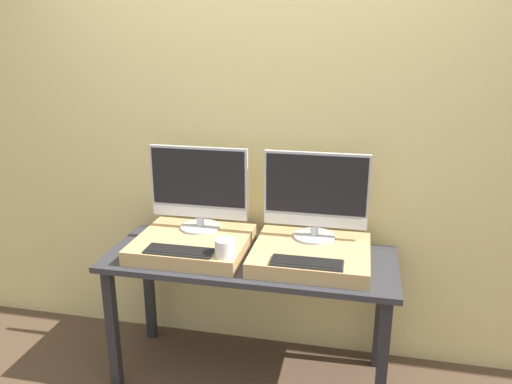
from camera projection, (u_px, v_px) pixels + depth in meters
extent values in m
cube|color=#DBC684|center=(264.00, 130.00, 2.71)|extent=(8.00, 0.04, 2.60)
cube|color=#2D2D33|center=(250.00, 259.00, 2.56)|extent=(1.48, 0.58, 0.03)
cube|color=#232328|center=(112.00, 329.00, 2.58)|extent=(0.05, 0.05, 0.68)
cube|color=#232328|center=(382.00, 364.00, 2.31)|extent=(0.05, 0.05, 0.68)
cube|color=#232328|center=(149.00, 287.00, 3.02)|extent=(0.05, 0.05, 0.68)
cube|color=#232328|center=(380.00, 312.00, 2.74)|extent=(0.05, 0.05, 0.68)
cube|color=tan|center=(192.00, 244.00, 2.61)|extent=(0.57, 0.51, 0.08)
cylinder|color=#B2B2B7|center=(200.00, 227.00, 2.73)|extent=(0.22, 0.22, 0.01)
cylinder|color=#B2B2B7|center=(200.00, 221.00, 2.72)|extent=(0.04, 0.04, 0.05)
cube|color=#B2B2B7|center=(199.00, 183.00, 2.65)|extent=(0.53, 0.02, 0.39)
cube|color=black|center=(198.00, 178.00, 2.63)|extent=(0.51, 0.00, 0.30)
cube|color=silver|center=(199.00, 212.00, 2.69)|extent=(0.52, 0.00, 0.06)
cube|color=#2D2D2D|center=(179.00, 251.00, 2.42)|extent=(0.34, 0.11, 0.01)
cube|color=black|center=(179.00, 250.00, 2.42)|extent=(0.32, 0.10, 0.00)
cylinder|color=white|center=(225.00, 248.00, 2.36)|extent=(0.10, 0.10, 0.09)
cube|color=tan|center=(311.00, 254.00, 2.49)|extent=(0.57, 0.51, 0.08)
cylinder|color=#B2B2B7|center=(314.00, 236.00, 2.60)|extent=(0.22, 0.22, 0.01)
cylinder|color=#B2B2B7|center=(314.00, 230.00, 2.59)|extent=(0.04, 0.04, 0.05)
cube|color=#B2B2B7|center=(316.00, 190.00, 2.53)|extent=(0.53, 0.02, 0.39)
cube|color=black|center=(316.00, 185.00, 2.50)|extent=(0.51, 0.00, 0.30)
cube|color=silver|center=(315.00, 221.00, 2.56)|extent=(0.52, 0.00, 0.06)
cube|color=#2D2D2D|center=(307.00, 263.00, 2.30)|extent=(0.34, 0.11, 0.01)
cube|color=black|center=(307.00, 261.00, 2.29)|extent=(0.32, 0.10, 0.00)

